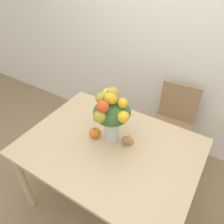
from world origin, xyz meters
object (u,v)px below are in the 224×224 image
pumpkin (95,133)px  dining_chair_near_window (172,124)px  turkey_figurine (128,139)px  flower_vase (111,113)px

pumpkin → dining_chair_near_window: 0.99m
pumpkin → turkey_figurine: size_ratio=0.77×
pumpkin → dining_chair_near_window: dining_chair_near_window is taller
pumpkin → turkey_figurine: 0.28m
flower_vase → turkey_figurine: flower_vase is taller
flower_vase → dining_chair_near_window: flower_vase is taller
flower_vase → dining_chair_near_window: (0.29, 0.79, -0.58)m
pumpkin → flower_vase: bearing=16.8°
flower_vase → dining_chair_near_window: bearing=69.9°
flower_vase → pumpkin: bearing=-163.2°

